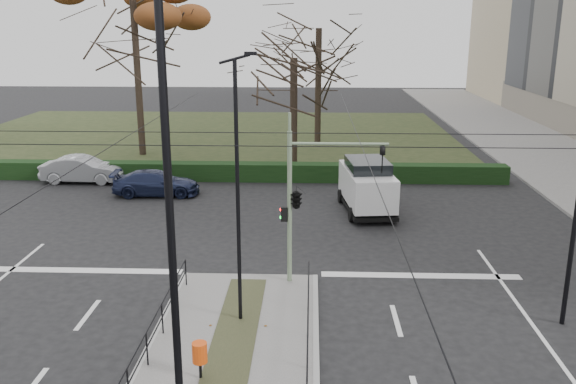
# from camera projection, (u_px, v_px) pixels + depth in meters

# --- Properties ---
(ground) EXTENTS (140.00, 140.00, 0.00)m
(ground) POSITION_uv_depth(u_px,v_px,m) (232.00, 352.00, 16.54)
(ground) COLOR black
(ground) RESTS_ON ground
(sidewalk_east) EXTENTS (8.00, 90.00, 0.14)m
(sidewalk_east) POSITION_uv_depth(u_px,v_px,m) (573.00, 168.00, 37.02)
(sidewalk_east) COLOR #615F5C
(sidewalk_east) RESTS_ON ground
(park) EXTENTS (38.00, 26.00, 0.10)m
(park) POSITION_uv_depth(u_px,v_px,m) (208.00, 136.00, 47.55)
(park) COLOR #243018
(park) RESTS_ON ground
(hedge) EXTENTS (38.00, 1.00, 1.00)m
(hedge) POSITION_uv_depth(u_px,v_px,m) (168.00, 171.00, 34.53)
(hedge) COLOR black
(hedge) RESTS_ON ground
(median_railing) EXTENTS (4.14, 13.24, 0.92)m
(median_railing) POSITION_uv_depth(u_px,v_px,m) (216.00, 373.00, 13.78)
(median_railing) COLOR black
(median_railing) RESTS_ON median_island
(catenary) EXTENTS (20.00, 34.00, 6.00)m
(catenary) POSITION_uv_depth(u_px,v_px,m) (236.00, 214.00, 17.18)
(catenary) COLOR black
(catenary) RESTS_ON ground
(traffic_light) EXTENTS (3.50, 2.00, 5.15)m
(traffic_light) POSITION_uv_depth(u_px,v_px,m) (299.00, 196.00, 19.97)
(traffic_light) COLOR gray
(traffic_light) RESTS_ON median_island
(litter_bin) EXTENTS (0.38, 0.38, 0.96)m
(litter_bin) POSITION_uv_depth(u_px,v_px,m) (200.00, 353.00, 14.90)
(litter_bin) COLOR black
(litter_bin) RESTS_ON median_island
(streetlamp_median_near) EXTENTS (0.77, 0.16, 9.23)m
(streetlamp_median_near) POSITION_uv_depth(u_px,v_px,m) (174.00, 266.00, 9.86)
(streetlamp_median_near) COLOR black
(streetlamp_median_near) RESTS_ON median_island
(streetlamp_median_far) EXTENTS (0.65, 0.13, 7.75)m
(streetlamp_median_far) POSITION_uv_depth(u_px,v_px,m) (238.00, 191.00, 17.04)
(streetlamp_median_far) COLOR black
(streetlamp_median_far) RESTS_ON median_island
(parked_car_second) EXTENTS (4.47, 1.59, 1.47)m
(parked_car_second) POSITION_uv_depth(u_px,v_px,m) (82.00, 169.00, 33.90)
(parked_car_second) COLOR #9B9EA2
(parked_car_second) RESTS_ON ground
(parked_car_third) EXTENTS (4.51, 2.02, 1.28)m
(parked_car_third) POSITION_uv_depth(u_px,v_px,m) (156.00, 183.00, 31.42)
(parked_car_third) COLOR #1D2443
(parked_car_third) RESTS_ON ground
(white_van) EXTENTS (2.57, 4.91, 2.50)m
(white_van) POSITION_uv_depth(u_px,v_px,m) (367.00, 185.00, 28.54)
(white_van) COLOR silver
(white_van) RESTS_ON ground
(rust_tree) EXTENTS (9.47, 9.47, 13.00)m
(rust_tree) POSITION_uv_depth(u_px,v_px,m) (133.00, 0.00, 38.18)
(rust_tree) COLOR black
(rust_tree) RESTS_ON park
(bare_tree_center) EXTENTS (7.79, 7.79, 10.84)m
(bare_tree_center) POSITION_uv_depth(u_px,v_px,m) (319.00, 37.00, 42.67)
(bare_tree_center) COLOR black
(bare_tree_center) RESTS_ON park
(bare_tree_near) EXTENTS (6.59, 6.59, 8.68)m
(bare_tree_near) POSITION_uv_depth(u_px,v_px,m) (294.00, 66.00, 35.66)
(bare_tree_near) COLOR black
(bare_tree_near) RESTS_ON park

